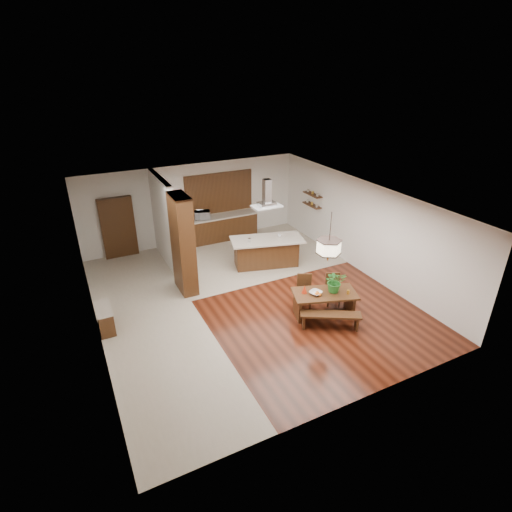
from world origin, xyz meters
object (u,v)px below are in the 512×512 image
dining_chair_right (333,290)px  pendant_lantern (330,237)px  hallway_console (105,319)px  kitchen_island (266,252)px  dining_chair_left (304,291)px  range_hood (267,193)px  microwave (202,215)px  dining_bench (330,321)px  foliage_plant (335,281)px  island_cup (279,236)px  fruit_bowl (316,293)px  dining_table (324,299)px

dining_chair_right → pendant_lantern: bearing=-124.0°
hallway_console → kitchen_island: kitchen_island is taller
dining_chair_left → dining_chair_right: dining_chair_left is taller
dining_chair_left → range_hood: range_hood is taller
dining_chair_right → microwave: bearing=132.0°
dining_bench → dining_chair_left: 1.19m
dining_chair_right → foliage_plant: bearing=-102.4°
kitchen_island → range_hood: bearing=105.2°
dining_chair_left → microwave: size_ratio=1.66×
island_cup → range_hood: bearing=168.3°
hallway_console → dining_bench: bearing=-26.0°
pendant_lantern → kitchen_island: bearing=90.0°
dining_chair_right → fruit_bowl: size_ratio=2.86×
dining_table → microwave: size_ratio=3.32×
dining_chair_right → range_hood: (-0.55, 2.91, 2.02)m
dining_table → microwave: 6.03m
foliage_plant → dining_bench: bearing=-131.4°
dining_chair_left → microwave: 5.40m
fruit_bowl → island_cup: bearing=77.7°
range_hood → microwave: bearing=115.3°
dining_table → foliage_plant: foliage_plant is taller
hallway_console → range_hood: range_hood is taller
foliage_plant → microwave: foliage_plant is taller
dining_chair_left → range_hood: bearing=114.1°
dining_table → microwave: bearing=101.9°
range_hood → kitchen_island: bearing=-90.0°
dining_table → hallway_console: bearing=160.0°
pendant_lantern → island_cup: pendant_lantern is taller
foliage_plant → fruit_bowl: foliage_plant is taller
dining_bench → fruit_bowl: 0.80m
foliage_plant → fruit_bowl: bearing=168.8°
dining_chair_left → dining_chair_right: size_ratio=1.03×
kitchen_island → microwave: microwave is taller
island_cup → dining_table: bearing=-97.7°
fruit_bowl → microwave: 5.92m
island_cup → microwave: (-1.66, 2.71, 0.09)m
kitchen_island → hallway_console: bearing=-150.4°
dining_bench → pendant_lantern: bearing=71.2°
foliage_plant → microwave: (-1.49, 5.92, 0.12)m
hallway_console → dining_table: size_ratio=0.49×
fruit_bowl → dining_chair_right: bearing=20.0°
dining_chair_left → foliage_plant: bearing=-24.5°
dining_chair_left → foliage_plant: 0.97m
hallway_console → kitchen_island: size_ratio=0.35×
dining_bench → dining_chair_right: (0.74, 0.90, 0.23)m
dining_table → pendant_lantern: pendant_lantern is taller
hallway_console → microwave: microwave is taller
dining_bench → island_cup: bearing=80.6°
hallway_console → dining_table: dining_table is taller
dining_table → dining_bench: (-0.19, -0.56, -0.29)m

